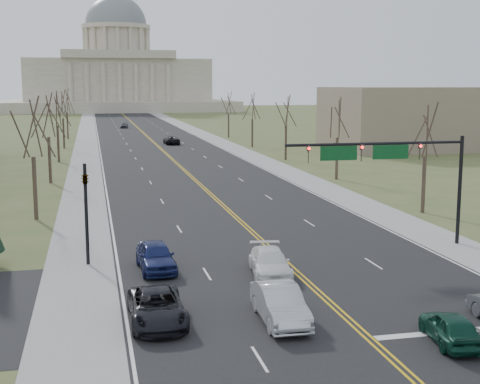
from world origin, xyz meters
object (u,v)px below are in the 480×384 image
signal_left (86,203)px  car_far_nb (171,140)px  car_nb_inner_lead (450,327)px  car_sb_inner_second (270,263)px  car_sb_inner_lead (280,304)px  car_sb_outer_lead (157,307)px  car_far_sb (124,125)px  car_sb_outer_second (156,256)px  signal_mast (390,160)px

signal_left → car_far_nb: signal_left is taller
car_nb_inner_lead → car_sb_inner_second: car_sb_inner_second is taller
car_sb_inner_lead → car_far_nb: size_ratio=0.97×
car_sb_outer_lead → car_far_sb: size_ratio=1.22×
car_sb_outer_second → car_far_sb: bearing=85.2°
car_far_nb → car_far_sb: size_ratio=1.21×
car_sb_outer_lead → car_sb_outer_second: car_sb_outer_second is taller
car_far_sb → car_sb_outer_second: bearing=-85.2°
car_nb_inner_lead → car_sb_inner_second: size_ratio=0.79×
signal_left → car_sb_outer_lead: 11.47m
signal_left → car_far_sb: bearing=86.2°
car_sb_inner_lead → car_far_nb: bearing=87.6°
car_sb_inner_lead → car_sb_outer_second: 10.66m
signal_left → car_sb_outer_lead: bearing=-74.2°
car_sb_inner_second → car_far_sb: 129.26m
car_sb_inner_second → car_sb_outer_second: car_sb_outer_second is taller
car_sb_outer_lead → car_sb_outer_second: bearing=84.8°
car_nb_inner_lead → car_sb_inner_lead: 7.28m
car_nb_inner_lead → car_sb_outer_second: bearing=-43.6°
car_sb_outer_second → car_far_sb: 126.87m
car_nb_inner_lead → car_far_nb: (-0.34, 93.87, 0.04)m
car_sb_outer_second → car_sb_inner_lead: bearing=-67.2°
car_sb_inner_lead → car_far_sb: size_ratio=1.17×
signal_mast → car_far_nb: size_ratio=2.35×
signal_left → car_sb_outer_second: (3.79, -2.10, -2.88)m
signal_left → car_sb_outer_second: bearing=-29.0°
car_sb_outer_lead → car_far_sb: (5.23, 135.35, 0.00)m
signal_mast → signal_left: 19.06m
car_sb_inner_lead → car_far_sb: (-0.14, 136.40, -0.10)m
signal_mast → car_nb_inner_lead: bearing=-105.8°
signal_mast → car_sb_outer_lead: signal_mast is taller
car_sb_outer_lead → car_far_nb: size_ratio=1.01×
car_far_nb → car_sb_inner_second: bearing=84.6°
car_sb_outer_lead → car_far_sb: bearing=87.6°
car_sb_outer_second → car_far_nb: bearing=79.8°
car_nb_inner_lead → car_sb_outer_lead: (-11.50, 4.97, 0.05)m
signal_mast → car_far_nb: 78.55m
car_sb_inner_lead → car_sb_inner_second: size_ratio=0.99×
signal_mast → car_far_sb: bearing=94.9°
car_sb_outer_second → car_far_nb: size_ratio=0.94×
car_nb_inner_lead → car_sb_outer_second: size_ratio=0.82×
signal_mast → signal_left: signal_mast is taller
car_nb_inner_lead → car_sb_inner_second: 12.01m
car_sb_outer_second → car_far_nb: (10.40, 80.34, -0.11)m
car_sb_inner_second → car_far_sb: size_ratio=1.18×
car_nb_inner_lead → car_sb_outer_lead: 12.53m
signal_left → car_far_sb: 125.00m
car_sb_inner_second → car_sb_outer_second: bearing=165.4°
signal_left → car_sb_outer_lead: (3.02, -10.66, -2.98)m
signal_mast → signal_left: size_ratio=2.02×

